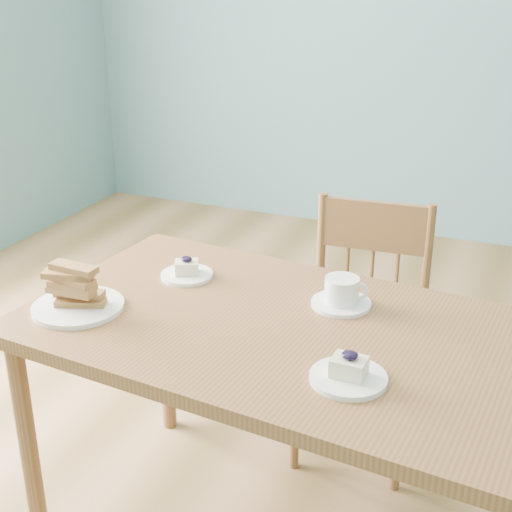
% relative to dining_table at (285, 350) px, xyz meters
% --- Properties ---
extents(room, '(5.01, 5.01, 2.71)m').
position_rel_dining_table_xyz_m(room, '(0.19, 0.20, 0.70)').
color(room, '#A97B4F').
rests_on(room, ground).
extents(dining_table, '(1.40, 0.88, 0.72)m').
position_rel_dining_table_xyz_m(dining_table, '(0.00, 0.00, 0.00)').
color(dining_table, brown).
rests_on(dining_table, ground).
extents(dining_chair, '(0.42, 0.40, 0.85)m').
position_rel_dining_table_xyz_m(dining_chair, '(0.07, 0.55, -0.21)').
color(dining_chair, brown).
rests_on(dining_chair, ground).
extents(cheesecake_plate_near, '(0.17, 0.17, 0.07)m').
position_rel_dining_table_xyz_m(cheesecake_plate_near, '(0.22, -0.18, 0.09)').
color(cheesecake_plate_near, white).
rests_on(cheesecake_plate_near, dining_table).
extents(cheesecake_plate_far, '(0.15, 0.15, 0.06)m').
position_rel_dining_table_xyz_m(cheesecake_plate_far, '(-0.37, 0.17, 0.09)').
color(cheesecake_plate_far, white).
rests_on(cheesecake_plate_far, dining_table).
extents(coffee_cup, '(0.16, 0.16, 0.08)m').
position_rel_dining_table_xyz_m(coffee_cup, '(0.10, 0.16, 0.11)').
color(coffee_cup, white).
rests_on(coffee_cup, dining_table).
extents(biscotti_plate, '(0.24, 0.24, 0.13)m').
position_rel_dining_table_xyz_m(biscotti_plate, '(-0.54, -0.12, 0.11)').
color(biscotti_plate, white).
rests_on(biscotti_plate, dining_table).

